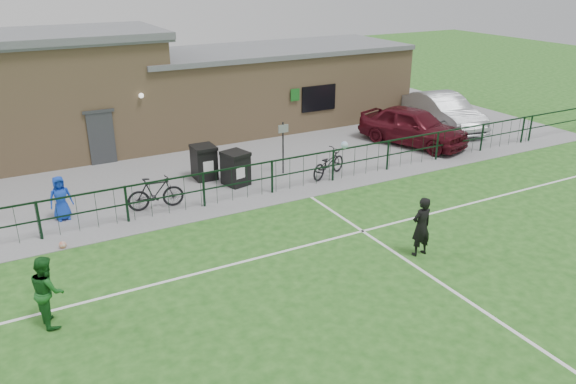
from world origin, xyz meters
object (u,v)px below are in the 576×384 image
bicycle_d (156,193)px  bicycle_e (328,163)px  spectator_child (61,198)px  sign_post (283,148)px  wheelie_bin_left (204,163)px  car_silver (443,111)px  wheelie_bin_right (236,169)px  car_maroon (413,126)px  ball_ground (63,245)px  outfield_player (47,290)px

bicycle_d → bicycle_e: size_ratio=0.95×
bicycle_e → spectator_child: spectator_child is taller
sign_post → bicycle_d: 5.31m
spectator_child → wheelie_bin_left: bearing=7.8°
car_silver → bicycle_e: size_ratio=2.64×
wheelie_bin_left → bicycle_d: (-2.37, -1.91, -0.04)m
wheelie_bin_right → bicycle_d: (-3.15, -0.78, -0.02)m
sign_post → car_silver: 9.94m
car_silver → wheelie_bin_right: bearing=-160.7°
wheelie_bin_left → bicycle_e: (4.16, -2.00, -0.08)m
wheelie_bin_right → spectator_child: (-5.95, -0.19, 0.14)m
car_maroon → bicycle_d: (-11.96, -1.56, -0.28)m
wheelie_bin_left → bicycle_e: 4.62m
bicycle_e → ball_ground: 9.75m
wheelie_bin_left → car_maroon: car_maroon is taller
car_silver → bicycle_e: (-8.40, -3.02, -0.33)m
outfield_player → wheelie_bin_left: bearing=-48.7°
wheelie_bin_left → wheelie_bin_right: bearing=-55.2°
outfield_player → ball_ground: bearing=-18.3°
bicycle_d → spectator_child: spectator_child is taller
wheelie_bin_right → bicycle_e: bearing=-28.7°
wheelie_bin_left → spectator_child: 5.35m
bicycle_e → wheelie_bin_right: bearing=52.1°
wheelie_bin_left → wheelie_bin_right: wheelie_bin_left is taller
wheelie_bin_right → bicycle_d: bearing=179.7°
sign_post → ball_ground: (-8.31, -2.43, -0.91)m
wheelie_bin_right → car_maroon: 8.84m
bicycle_e → spectator_child: bearing=62.3°
outfield_player → sign_post: bearing=-63.2°
car_maroon → sign_post: bearing=165.5°
spectator_child → outfield_player: (-1.03, -5.63, 0.09)m
sign_post → spectator_child: sign_post is taller
car_maroon → outfield_player: size_ratio=2.96×
wheelie_bin_left → outfield_player: (-6.21, -6.95, 0.22)m
wheelie_bin_right → car_maroon: size_ratio=0.23×
car_silver → spectator_child: size_ratio=3.58×
sign_post → bicycle_d: bearing=-169.1°
sign_post → bicycle_e: 1.80m
bicycle_e → sign_post: bearing=27.5°
wheelie_bin_right → bicycle_d: 3.24m
sign_post → car_silver: sign_post is taller
bicycle_e → ball_ground: (-9.65, -1.34, -0.42)m
sign_post → spectator_child: (-8.00, -0.41, -0.29)m
bicycle_d → ball_ground: bearing=120.6°
car_silver → car_maroon: bearing=-146.5°
bicycle_d → bicycle_e: (6.54, -0.09, -0.04)m
car_maroon → car_silver: car_silver is taller
wheelie_bin_left → sign_post: size_ratio=0.59×
car_silver → ball_ground: 18.59m
car_silver → bicycle_d: (-14.94, -2.93, -0.29)m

